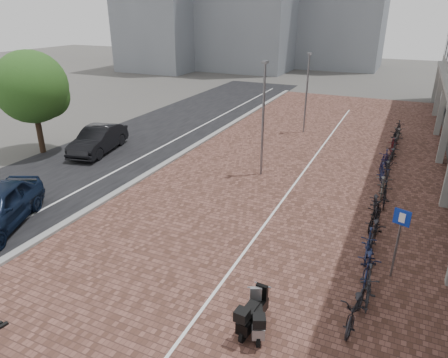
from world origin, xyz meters
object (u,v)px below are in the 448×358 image
scooter_front (257,315)px  scooter_mid (253,312)px  parking_sign (399,233)px  car_dark (98,140)px

scooter_front → scooter_mid: bearing=137.1°
parking_sign → scooter_mid: bearing=-109.5°
scooter_front → parking_sign: 5.24m
car_dark → scooter_mid: 16.87m
car_dark → scooter_front: 17.01m
parking_sign → car_dark: bearing=-179.1°
scooter_front → parking_sign: parking_sign is taller
car_dark → scooter_mid: bearing=-47.4°
car_dark → scooter_front: car_dark is taller
scooter_front → scooter_mid: scooter_mid is taller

